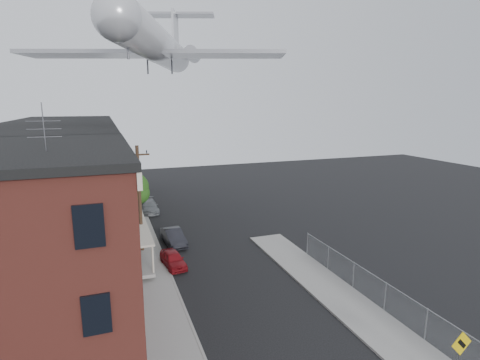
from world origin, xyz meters
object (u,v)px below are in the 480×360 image
object	(u,v)px
utility_pole	(140,201)
airplane	(158,46)
car_far	(149,206)
car_mid	(174,237)
warning_sign	(460,351)
street_tree	(135,189)
car_near	(173,259)

from	to	relation	value
utility_pole	airplane	world-z (taller)	airplane
car_far	utility_pole	bearing A→B (deg)	-98.62
car_mid	warning_sign	bearing A→B (deg)	-73.46
street_tree	car_far	size ratio (longest dim) A/B	1.13
street_tree	car_near	distance (m)	12.81
car_mid	utility_pole	bearing A→B (deg)	-149.21
car_far	airplane	bearing A→B (deg)	-82.39
airplane	car_far	bearing A→B (deg)	97.47
street_tree	car_near	world-z (taller)	street_tree
street_tree	airplane	bearing A→B (deg)	-53.41
utility_pole	warning_sign	bearing A→B (deg)	-59.52
warning_sign	utility_pole	world-z (taller)	utility_pole
utility_pole	car_mid	world-z (taller)	utility_pole
street_tree	car_far	bearing A→B (deg)	61.25
utility_pole	car_mid	xyz separation A→B (m)	(2.83, 2.05, -3.99)
car_near	car_mid	size ratio (longest dim) A/B	0.83
utility_pole	car_mid	size ratio (longest dim) A/B	2.17
car_mid	car_far	bearing A→B (deg)	89.26
street_tree	car_far	world-z (taller)	street_tree
car_near	car_mid	bearing A→B (deg)	72.22
car_far	car_mid	bearing A→B (deg)	-85.49
car_near	street_tree	bearing A→B (deg)	90.43
utility_pole	street_tree	bearing A→B (deg)	88.11
car_mid	airplane	bearing A→B (deg)	84.77
car_near	car_mid	world-z (taller)	car_mid
warning_sign	car_mid	size ratio (longest dim) A/B	0.68
warning_sign	utility_pole	xyz separation A→B (m)	(-11.20, 19.03, 2.79)
street_tree	car_near	size ratio (longest dim) A/B	1.51
utility_pole	street_tree	xyz separation A→B (m)	(0.33, 9.92, -1.22)
utility_pole	car_near	size ratio (longest dim) A/B	2.61
car_near	utility_pole	bearing A→B (deg)	121.98
warning_sign	street_tree	xyz separation A→B (m)	(-10.87, 28.95, 1.57)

